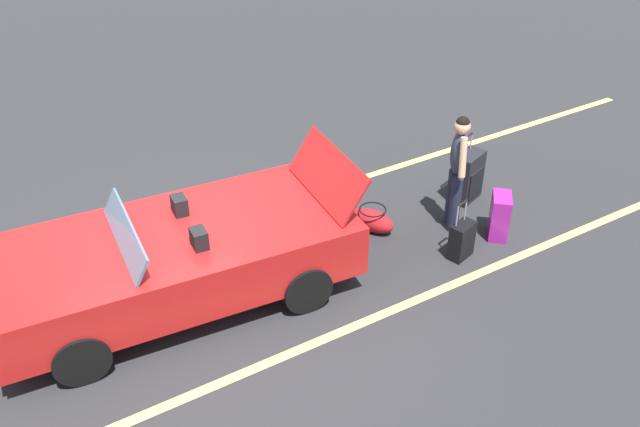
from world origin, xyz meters
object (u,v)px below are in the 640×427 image
at_px(convertible_car, 159,263).
at_px(suitcase_medium_bright, 500,216).
at_px(suitcase_small_carryon, 462,240).
at_px(duffel_bag, 372,220).
at_px(suitcase_large_black, 468,177).
at_px(traveler_person, 457,167).

relative_size(convertible_car, suitcase_medium_bright, 7.01).
bearing_deg(suitcase_medium_bright, suitcase_small_carryon, -130.81).
bearing_deg(convertible_car, suitcase_medium_bright, 172.20).
relative_size(convertible_car, duffel_bag, 6.15).
relative_size(suitcase_medium_bright, suitcase_small_carryon, 0.77).
distance_m(convertible_car, suitcase_medium_bright, 4.46).
height_order(suitcase_large_black, suitcase_medium_bright, suitcase_large_black).
bearing_deg(duffel_bag, suitcase_small_carryon, 120.53).
xyz_separation_m(suitcase_large_black, duffel_bag, (1.62, -0.04, -0.21)).
distance_m(suitcase_medium_bright, suitcase_small_carryon, 0.75).
bearing_deg(suitcase_medium_bright, convertible_car, -151.89).
relative_size(convertible_car, suitcase_large_black, 4.34).
distance_m(suitcase_large_black, traveler_person, 0.95).
bearing_deg(convertible_car, suitcase_small_carryon, 168.12).
distance_m(suitcase_large_black, suitcase_medium_bright, 0.96).
xyz_separation_m(suitcase_large_black, traveler_person, (0.63, 0.43, 0.56)).
relative_size(suitcase_medium_bright, duffel_bag, 0.88).
xyz_separation_m(suitcase_large_black, suitcase_small_carryon, (0.98, 1.04, -0.12)).
distance_m(convertible_car, traveler_person, 3.99).
bearing_deg(traveler_person, convertible_car, 21.27).
xyz_separation_m(convertible_car, suitcase_large_black, (-4.58, 0.06, -0.22)).
bearing_deg(suitcase_medium_bright, duffel_bag, -174.34).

